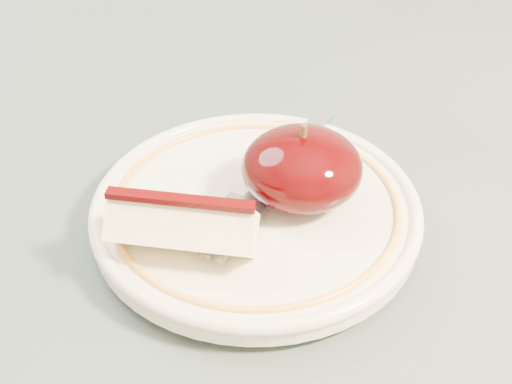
# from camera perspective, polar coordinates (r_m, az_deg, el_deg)

# --- Properties ---
(table) EXTENTS (0.90, 0.90, 0.75)m
(table) POSITION_cam_1_polar(r_m,az_deg,el_deg) (0.50, 0.01, -11.03)
(table) COLOR brown
(table) RESTS_ON ground
(plate) EXTENTS (0.20, 0.20, 0.02)m
(plate) POSITION_cam_1_polar(r_m,az_deg,el_deg) (0.44, -0.00, -1.43)
(plate) COLOR beige
(plate) RESTS_ON table
(apple_half) EXTENTS (0.07, 0.07, 0.05)m
(apple_half) POSITION_cam_1_polar(r_m,az_deg,el_deg) (0.43, 3.70, 1.93)
(apple_half) COLOR black
(apple_half) RESTS_ON plate
(apple_wedge) EXTENTS (0.08, 0.04, 0.04)m
(apple_wedge) POSITION_cam_1_polar(r_m,az_deg,el_deg) (0.39, -5.92, -2.75)
(apple_wedge) COLOR #FFEEBB
(apple_wedge) RESTS_ON plate
(fork) EXTENTS (0.09, 0.16, 0.00)m
(fork) POSITION_cam_1_polar(r_m,az_deg,el_deg) (0.45, 0.97, 0.99)
(fork) COLOR gray
(fork) RESTS_ON plate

